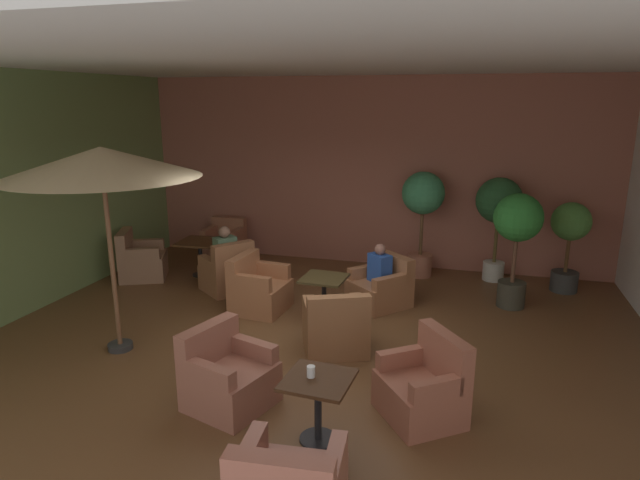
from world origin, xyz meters
TOP-DOWN VIEW (x-y plane):
  - ground_plane at (0.00, 0.00)m, footprint 9.16×8.03m
  - wall_back_brick at (0.00, 3.97)m, footprint 9.16×0.08m
  - wall_left_accent at (-4.54, 0.00)m, footprint 0.08×8.03m
  - ceiling_slab at (0.00, 0.00)m, footprint 9.16×8.03m
  - cafe_table_front_left at (0.65, -1.95)m, footprint 0.67×0.67m
  - armchair_front_left_east at (1.58, -1.26)m, footprint 1.04×1.07m
  - armchair_front_left_south at (-0.46, -1.61)m, footprint 0.98×1.00m
  - cafe_table_front_right at (-0.08, 0.91)m, footprint 0.66×0.66m
  - armchair_front_right_north at (0.35, -0.08)m, footprint 1.01×0.96m
  - armchair_front_right_east at (0.64, 1.73)m, footprint 1.11×1.11m
  - armchair_front_right_south at (-1.17, 1.00)m, footprint 0.82×0.88m
  - cafe_table_mid_center at (-2.85, 2.30)m, footprint 0.79×0.79m
  - armchair_mid_center_north at (-2.87, 3.36)m, footprint 0.74×0.77m
  - armchair_mid_center_east at (-3.83, 1.85)m, footprint 1.02×1.01m
  - armchair_mid_center_south at (-1.99, 1.64)m, footprint 1.03×1.02m
  - patio_umbrella_tall_red at (-2.40, -0.78)m, footprint 2.38×2.38m
  - potted_tree_left_corner at (2.63, 2.23)m, footprint 0.74×0.74m
  - potted_tree_mid_left at (1.08, 3.39)m, footprint 0.77×0.77m
  - potted_tree_mid_right at (2.39, 3.51)m, footprint 0.81×0.81m
  - potted_tree_right_corner at (3.55, 3.23)m, footprint 0.64×0.64m
  - patron_blue_shirt at (-2.03, 1.67)m, footprint 0.39×0.41m
  - patron_by_window at (0.61, 1.69)m, footprint 0.41×0.40m
  - iced_drink_cup at (0.58, -1.94)m, footprint 0.08×0.08m

SIDE VIEW (x-z plane):
  - ground_plane at x=0.00m, z-range -0.02..0.00m
  - armchair_front_right_east at x=0.64m, z-range -0.10..0.69m
  - armchair_mid_center_north at x=-2.87m, z-range -0.10..0.73m
  - armchair_front_left_east at x=1.58m, z-range -0.13..0.76m
  - armchair_front_left_south at x=-0.46m, z-range -0.12..0.75m
  - armchair_front_right_south at x=-1.17m, z-range -0.11..0.76m
  - armchair_mid_center_south at x=-1.99m, z-range -0.13..0.78m
  - armchair_front_right_north at x=0.35m, z-range -0.10..0.76m
  - armchair_mid_center_east at x=-3.83m, z-range -0.12..0.78m
  - cafe_table_front_right at x=-0.08m, z-range 0.16..0.82m
  - cafe_table_front_left at x=0.65m, z-range 0.16..0.82m
  - cafe_table_mid_center at x=-2.85m, z-range 0.21..0.87m
  - patron_by_window at x=0.61m, z-range 0.36..0.97m
  - iced_drink_cup at x=0.58m, z-range 0.66..0.77m
  - patron_blue_shirt at x=-2.03m, z-range 0.39..1.09m
  - potted_tree_right_corner at x=3.55m, z-range 0.23..1.78m
  - potted_tree_left_corner at x=2.63m, z-range 0.34..2.16m
  - potted_tree_mid_left at x=1.08m, z-range 0.38..2.33m
  - potted_tree_mid_right at x=2.39m, z-range 0.42..2.30m
  - wall_back_brick at x=0.00m, z-range 0.00..3.62m
  - wall_left_accent at x=-4.54m, z-range 0.00..3.62m
  - patio_umbrella_tall_red at x=-2.40m, z-range 1.12..3.77m
  - ceiling_slab at x=0.00m, z-range 3.62..3.68m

